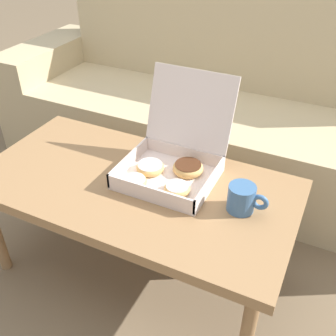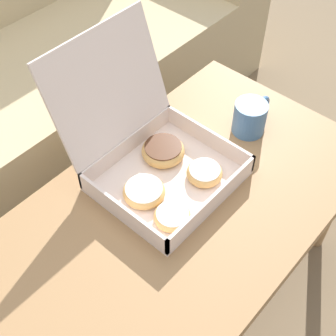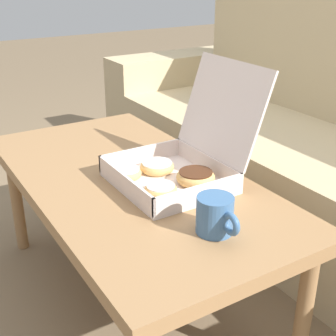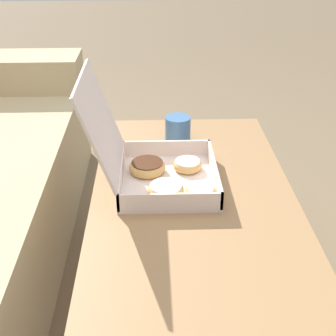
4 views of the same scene
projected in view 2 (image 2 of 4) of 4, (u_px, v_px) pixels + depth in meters
ground_plane at (139, 285)px, 1.49m from camera, size 12.00×12.00×0.00m
coffee_table at (162, 232)px, 1.13m from camera, size 1.15×0.59×0.46m
pastry_box at (156, 158)px, 1.15m from camera, size 0.33×0.38×0.34m
coffee_mug at (250, 117)px, 1.26m from camera, size 0.13×0.09×0.09m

